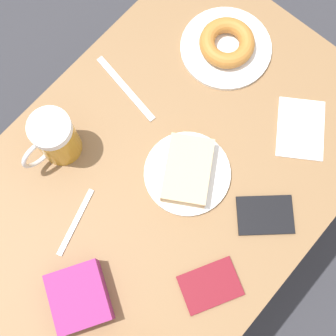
# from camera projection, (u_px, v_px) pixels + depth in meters

# --- Properties ---
(ground_plane) EXTENTS (8.00, 8.00, 0.00)m
(ground_plane) POSITION_uv_depth(u_px,v_px,m) (168.00, 220.00, 1.79)
(ground_plane) COLOR #333338
(table) EXTENTS (0.71, 1.03, 0.74)m
(table) POSITION_uv_depth(u_px,v_px,m) (168.00, 177.00, 1.15)
(table) COLOR olive
(table) RESTS_ON ground_plane
(plate_with_cake) EXTENTS (0.20, 0.20, 0.05)m
(plate_with_cake) POSITION_uv_depth(u_px,v_px,m) (188.00, 172.00, 1.06)
(plate_with_cake) COLOR white
(plate_with_cake) RESTS_ON table
(plate_with_donut) EXTENTS (0.23, 0.23, 0.05)m
(plate_with_donut) POSITION_uv_depth(u_px,v_px,m) (227.00, 45.00, 1.15)
(plate_with_donut) COLOR white
(plate_with_donut) RESTS_ON table
(beer_mug_center) EXTENTS (0.09, 0.14, 0.14)m
(beer_mug_center) POSITION_uv_depth(u_px,v_px,m) (55.00, 138.00, 1.03)
(beer_mug_center) COLOR #C68C23
(beer_mug_center) RESTS_ON table
(napkin_folded) EXTENTS (0.17, 0.19, 0.00)m
(napkin_folded) POSITION_uv_depth(u_px,v_px,m) (301.00, 129.00, 1.11)
(napkin_folded) COLOR white
(napkin_folded) RESTS_ON table
(fork) EXTENTS (0.06, 0.16, 0.00)m
(fork) POSITION_uv_depth(u_px,v_px,m) (76.00, 222.00, 1.05)
(fork) COLOR silver
(fork) RESTS_ON table
(knife) EXTENTS (0.21, 0.05, 0.00)m
(knife) POSITION_uv_depth(u_px,v_px,m) (126.00, 88.00, 1.14)
(knife) COLOR silver
(knife) RESTS_ON table
(passport_near_edge) EXTENTS (0.15, 0.15, 0.01)m
(passport_near_edge) POSITION_uv_depth(u_px,v_px,m) (265.00, 215.00, 1.05)
(passport_near_edge) COLOR black
(passport_near_edge) RESTS_ON table
(passport_far_edge) EXTENTS (0.14, 0.15, 0.01)m
(passport_far_edge) POSITION_uv_depth(u_px,v_px,m) (210.00, 286.00, 1.01)
(passport_far_edge) COLOR maroon
(passport_far_edge) RESTS_ON table
(blue_pouch) EXTENTS (0.17, 0.16, 0.06)m
(blue_pouch) POSITION_uv_depth(u_px,v_px,m) (79.00, 297.00, 0.98)
(blue_pouch) COLOR #8C2366
(blue_pouch) RESTS_ON table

